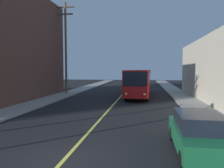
{
  "coord_description": "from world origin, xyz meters",
  "views": [
    {
      "loc": [
        2.9,
        -7.16,
        3.32
      ],
      "look_at": [
        0.0,
        11.83,
        2.0
      ],
      "focal_mm": 34.74,
      "sensor_mm": 36.0,
      "label": 1
    }
  ],
  "objects_px": {
    "parked_car_green": "(198,133)",
    "city_bus": "(139,81)",
    "fire_hydrant": "(210,114)",
    "utility_pole_mid": "(66,44)"
  },
  "relations": [
    {
      "from": "city_bus",
      "to": "parked_car_green",
      "type": "bearing_deg",
      "value": -81.29
    },
    {
      "from": "parked_car_green",
      "to": "city_bus",
      "type": "bearing_deg",
      "value": 98.71
    },
    {
      "from": "utility_pole_mid",
      "to": "fire_hydrant",
      "type": "height_order",
      "value": "utility_pole_mid"
    },
    {
      "from": "utility_pole_mid",
      "to": "city_bus",
      "type": "bearing_deg",
      "value": -2.74
    },
    {
      "from": "city_bus",
      "to": "fire_hydrant",
      "type": "distance_m",
      "value": 13.88
    },
    {
      "from": "city_bus",
      "to": "fire_hydrant",
      "type": "relative_size",
      "value": 14.56
    },
    {
      "from": "parked_car_green",
      "to": "utility_pole_mid",
      "type": "bearing_deg",
      "value": 123.59
    },
    {
      "from": "fire_hydrant",
      "to": "utility_pole_mid",
      "type": "bearing_deg",
      "value": 136.57
    },
    {
      "from": "parked_car_green",
      "to": "fire_hydrant",
      "type": "distance_m",
      "value": 5.48
    },
    {
      "from": "parked_car_green",
      "to": "utility_pole_mid",
      "type": "relative_size",
      "value": 0.37
    }
  ]
}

